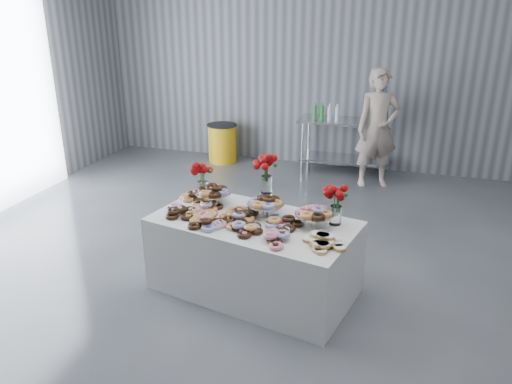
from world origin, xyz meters
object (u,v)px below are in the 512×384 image
(trash_barrel, at_px, (222,143))
(water_jug, at_px, (380,106))
(prep_table, at_px, (345,137))
(person, at_px, (378,129))
(display_table, at_px, (254,256))

(trash_barrel, bearing_deg, water_jug, 0.00)
(prep_table, height_order, trash_barrel, prep_table)
(prep_table, bearing_deg, person, -38.57)
(water_jug, xyz_separation_m, trash_barrel, (-2.64, 0.00, -0.81))
(person, bearing_deg, display_table, -126.88)
(display_table, distance_m, prep_table, 3.87)
(person, height_order, trash_barrel, person)
(display_table, relative_size, prep_table, 1.27)
(prep_table, distance_m, water_jug, 0.73)
(water_jug, height_order, person, person)
(display_table, bearing_deg, person, 76.04)
(display_table, bearing_deg, prep_table, 85.15)
(water_jug, height_order, trash_barrel, water_jug)
(person, bearing_deg, water_jug, 70.60)
(person, relative_size, trash_barrel, 2.65)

